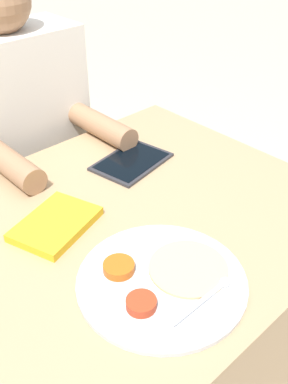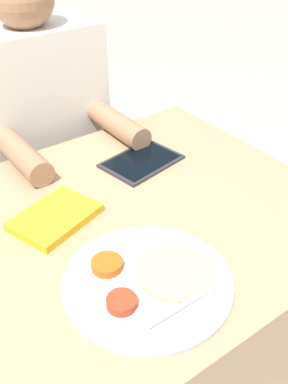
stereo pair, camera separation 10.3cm
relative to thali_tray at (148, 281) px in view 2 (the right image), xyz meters
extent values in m
cube|color=#9E7F5B|center=(0.08, 0.20, -0.39)|extent=(0.99, 0.81, 0.77)
cylinder|color=#B7BABF|center=(0.00, 0.00, 0.00)|extent=(0.33, 0.33, 0.01)
cylinder|color=#B75114|center=(-0.05, 0.08, 0.01)|extent=(0.06, 0.06, 0.02)
cylinder|color=#A83319|center=(-0.08, -0.02, 0.01)|extent=(0.06, 0.06, 0.02)
cylinder|color=tan|center=(0.06, -0.02, 0.01)|extent=(0.16, 0.16, 0.01)
cylinder|color=#B7BABF|center=(0.01, -0.09, 0.01)|extent=(0.15, 0.01, 0.01)
sphere|color=#B7BABF|center=(0.08, -0.09, 0.01)|extent=(0.02, 0.02, 0.02)
cube|color=silver|center=(-0.06, 0.28, 0.00)|extent=(0.22, 0.18, 0.01)
cube|color=gold|center=(-0.06, 0.28, 0.00)|extent=(0.22, 0.19, 0.02)
cube|color=#28282D|center=(0.25, 0.37, 0.00)|extent=(0.23, 0.18, 0.01)
cube|color=black|center=(0.25, 0.37, 0.00)|extent=(0.20, 0.16, 0.00)
cube|color=black|center=(0.14, 0.77, -0.56)|extent=(0.37, 0.22, 0.44)
cube|color=beige|center=(0.14, 0.77, -0.02)|extent=(0.41, 0.20, 0.63)
cylinder|color=#936B4C|center=(-0.02, 0.56, 0.03)|extent=(0.07, 0.27, 0.07)
cylinder|color=#936B4C|center=(0.29, 0.56, 0.03)|extent=(0.07, 0.27, 0.07)
camera|label=1|loc=(-0.45, -0.42, 0.65)|focal=42.00mm
camera|label=2|loc=(-0.37, -0.49, 0.65)|focal=42.00mm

